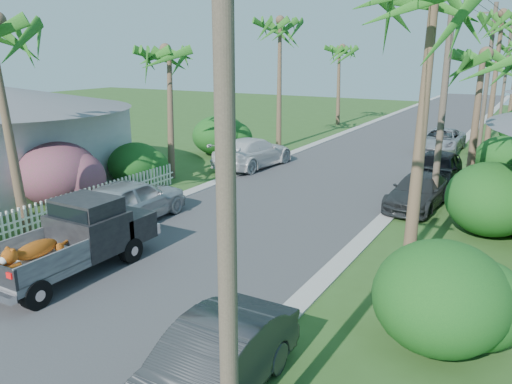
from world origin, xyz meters
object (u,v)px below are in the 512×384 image
Objects in this scene: utility_pole_c at (488,76)px; utility_pole_b at (444,92)px; parked_car_rd at (441,141)px; palm_l_b at (167,50)px; palm_l_d at (340,48)px; pickup_truck at (81,236)px; palm_r_b at (484,55)px; parked_car_rn at (211,367)px; utility_pole_a at (226,172)px; parked_car_rf at (436,170)px; parked_car_ln at (130,201)px; utility_pole_d at (506,70)px; palm_l_c at (280,21)px; palm_r_c at (503,15)px; parked_car_lf at (253,153)px; parked_car_rm at (418,192)px.

utility_pole_b is at bearing -90.00° from utility_pole_c.
palm_l_b reaches higher than parked_car_rd.
palm_l_b is at bearing -90.78° from palm_l_d.
pickup_truck is at bearing -102.94° from parked_car_rd.
pickup_truck is 16.35m from palm_r_b.
utility_pole_a is at bearing -45.86° from parked_car_rn.
parked_car_rf is (7.01, 14.51, -0.18)m from pickup_truck.
parked_car_rd is 21.29m from parked_car_ln.
utility_pole_d is (2.00, 17.29, 3.89)m from parked_car_rd.
utility_pole_a is at bearing -64.20° from palm_l_c.
utility_pole_b is at bearing -37.81° from palm_l_c.
palm_l_c is (-11.00, 5.48, 7.09)m from parked_car_rf.
utility_pole_d is at bearing 90.00° from utility_pole_c.
utility_pole_a reaches higher than parked_car_rd.
utility_pole_b is (-0.60, -13.00, -3.51)m from palm_r_c.
utility_pole_a reaches higher than palm_r_b.
utility_pole_c reaches higher than parked_car_rd.
utility_pole_a is 1.00× the size of utility_pole_b.
parked_car_ln is 0.89× the size of parked_car_lf.
pickup_truck is 26.33m from palm_r_c.
palm_l_d is 0.86× the size of utility_pole_c.
utility_pole_a is at bearing -93.37° from palm_r_b.
parked_car_rf reaches higher than parked_car_rn.
utility_pole_c is at bearing 106.70° from palm_r_c.
parked_car_rd is at bearing 100.11° from parked_car_rm.
palm_r_c is at bearing 87.36° from utility_pole_b.
utility_pole_b reaches higher than parked_car_rn.
palm_l_c is at bearing -85.14° from parked_car_ln.
palm_r_b is (1.60, -1.52, 5.12)m from parked_car_rf.
utility_pole_a is at bearing -83.85° from parked_car_rm.
utility_pole_b is (7.61, 10.99, 3.59)m from pickup_truck.
parked_car_rf is 0.67× the size of palm_r_b.
parked_car_rd is at bearing 90.90° from parked_car_rn.
utility_pole_b reaches higher than parked_car_rm.
utility_pole_c is at bearing 52.22° from palm_l_b.
parked_car_rn is 17.95m from palm_l_b.
palm_r_b is at bearing 81.38° from parked_car_rn.
palm_l_c is at bearing 85.43° from palm_l_b.
parked_car_lf reaches higher than parked_car_rn.
pickup_truck is at bearing -123.53° from palm_r_b.
palm_l_c is (-9.60, -3.71, 7.20)m from parked_car_rd.
parked_car_ln is at bearing 99.15° from parked_car_lf.
parked_car_rf is at bearing 99.66° from utility_pole_b.
utility_pole_b reaches higher than palm_l_b.
parked_car_rn is 0.85× the size of parked_car_rd.
palm_l_c is at bearing -152.65° from utility_pole_c.
palm_r_b is (1.60, 2.06, 5.31)m from parked_car_rm.
parked_car_rm is 9.95m from parked_car_lf.
parked_car_rm is 15.47m from utility_pole_a.
pickup_truck is 1.05× the size of parked_car_rf.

